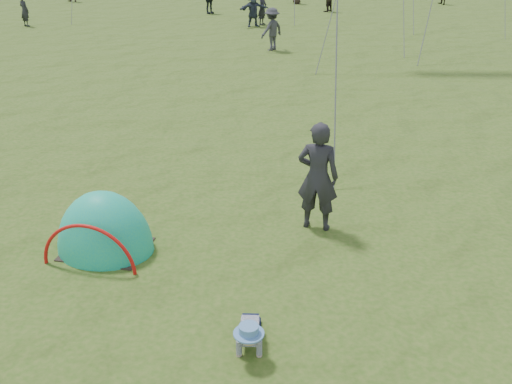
{
  "coord_description": "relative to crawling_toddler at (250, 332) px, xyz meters",
  "views": [
    {
      "loc": [
        0.01,
        -6.16,
        4.81
      ],
      "look_at": [
        -0.25,
        1.96,
        1.0
      ],
      "focal_mm": 40.0,
      "sensor_mm": 36.0,
      "label": 1
    }
  ],
  "objects": [
    {
      "name": "ground",
      "position": [
        0.25,
        0.54,
        -0.26
      ],
      "size": [
        140.0,
        140.0,
        0.0
      ],
      "primitive_type": "plane",
      "color": "#2D5013"
    },
    {
      "name": "crawling_toddler",
      "position": [
        0.0,
        0.0,
        0.0
      ],
      "size": [
        0.48,
        0.68,
        0.52
      ],
      "primitive_type": null,
      "rotation": [
        0.0,
        0.0,
        -0.0
      ],
      "color": "black",
      "rests_on": "ground"
    },
    {
      "name": "popup_tent",
      "position": [
        -2.44,
        2.34,
        -0.26
      ],
      "size": [
        1.8,
        1.57,
        2.05
      ],
      "primitive_type": "ellipsoid",
      "rotation": [
        0.0,
        0.0,
        -0.18
      ],
      "color": "#0E9C9E",
      "rests_on": "ground"
    },
    {
      "name": "standing_adult",
      "position": [
        1.02,
        3.22,
        0.7
      ],
      "size": [
        0.79,
        0.62,
        1.93
      ],
      "primitive_type": "imported",
      "rotation": [
        0.0,
        0.0,
        2.9
      ],
      "color": "#242329",
      "rests_on": "ground"
    },
    {
      "name": "crowd_person_3",
      "position": [
        0.14,
        18.81,
        0.61
      ],
      "size": [
        1.24,
        1.26,
        1.73
      ],
      "primitive_type": "imported",
      "rotation": [
        0.0,
        0.0,
        3.95
      ],
      "color": "#323137",
      "rests_on": "ground"
    },
    {
      "name": "crowd_person_5",
      "position": [
        -0.87,
        25.03,
        0.6
      ],
      "size": [
        1.66,
        1.13,
        1.71
      ],
      "primitive_type": "imported",
      "rotation": [
        0.0,
        0.0,
        0.43
      ],
      "color": "#2D3446",
      "rests_on": "ground"
    },
    {
      "name": "crowd_person_6",
      "position": [
        -0.41,
        25.6,
        0.61
      ],
      "size": [
        0.62,
        0.74,
        1.73
      ],
      "primitive_type": "imported",
      "rotation": [
        0.0,
        0.0,
        1.19
      ],
      "color": "black",
      "rests_on": "ground"
    },
    {
      "name": "crowd_person_12",
      "position": [
        -12.74,
        24.72,
        0.53
      ],
      "size": [
        0.69,
        0.64,
        1.58
      ],
      "primitive_type": "imported",
      "rotation": [
        0.0,
        0.0,
        2.53
      ],
      "color": "#242529",
      "rests_on": "ground"
    }
  ]
}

